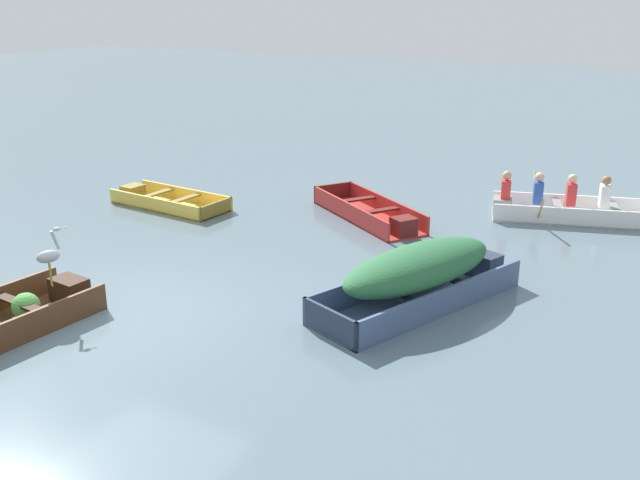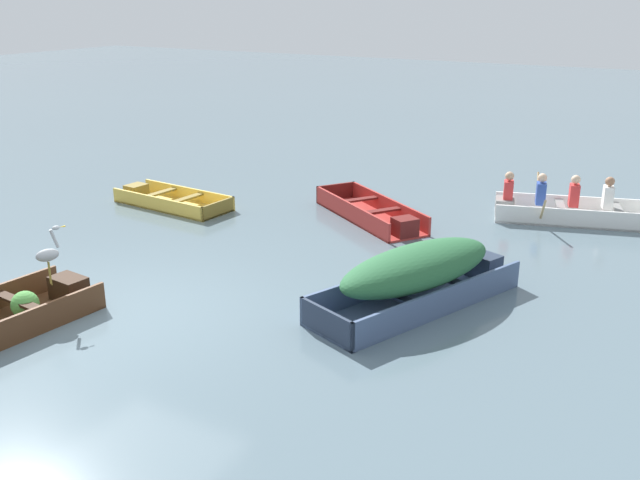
% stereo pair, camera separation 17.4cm
% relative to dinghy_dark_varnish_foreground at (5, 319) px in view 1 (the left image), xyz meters
% --- Properties ---
extents(ground_plane, '(80.00, 80.00, 0.00)m').
position_rel_dinghy_dark_varnish_foreground_xyz_m(ground_plane, '(1.10, 1.15, -0.15)').
color(ground_plane, slate).
extents(dinghy_dark_varnish_foreground, '(1.46, 2.90, 0.42)m').
position_rel_dinghy_dark_varnish_foreground_xyz_m(dinghy_dark_varnish_foreground, '(0.00, 0.00, 0.00)').
color(dinghy_dark_varnish_foreground, '#4C2D19').
rests_on(dinghy_dark_varnish_foreground, ground).
extents(skiff_slate_blue_near_moored, '(2.24, 3.61, 0.89)m').
position_rel_dinghy_dark_varnish_foreground_xyz_m(skiff_slate_blue_near_moored, '(4.58, 3.50, 0.36)').
color(skiff_slate_blue_near_moored, '#475B7F').
rests_on(skiff_slate_blue_near_moored, ground).
extents(skiff_yellow_mid_moored, '(2.70, 1.20, 0.30)m').
position_rel_dinghy_dark_varnish_foreground_xyz_m(skiff_yellow_mid_moored, '(-2.01, 5.66, -0.05)').
color(skiff_yellow_mid_moored, '#E5BC47').
rests_on(skiff_yellow_mid_moored, ground).
extents(skiff_red_far_moored, '(2.98, 2.43, 0.38)m').
position_rel_dinghy_dark_varnish_foreground_xyz_m(skiff_red_far_moored, '(2.25, 6.84, -0.02)').
color(skiff_red_far_moored, '#AD2D28').
rests_on(skiff_red_far_moored, ground).
extents(rowboat_white_with_crew, '(3.77, 2.40, 0.93)m').
position_rel_dinghy_dark_varnish_foreground_xyz_m(rowboat_white_with_crew, '(5.76, 8.84, 0.08)').
color(rowboat_white_with_crew, white).
rests_on(rowboat_white_with_crew, ground).
extents(heron_on_dinghy, '(0.26, 0.44, 0.84)m').
position_rel_dinghy_dark_varnish_foreground_xyz_m(heron_on_dinghy, '(0.19, 0.70, 0.74)').
color(heron_on_dinghy, olive).
rests_on(heron_on_dinghy, dinghy_dark_varnish_foreground).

